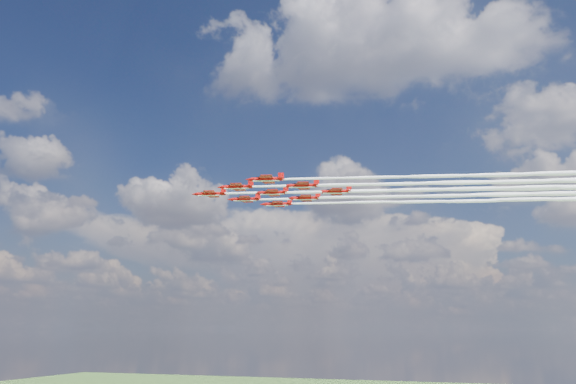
{
  "coord_description": "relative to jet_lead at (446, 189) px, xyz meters",
  "views": [
    {
      "loc": [
        51.7,
        -151.77,
        38.23
      ],
      "look_at": [
        0.14,
        -0.09,
        77.54
      ],
      "focal_mm": 35.0,
      "sensor_mm": 36.0,
      "label": 1
    }
  ],
  "objects": [
    {
      "name": "jet_row4_port",
      "position": [
        28.98,
        -0.6,
        0.0
      ],
      "size": [
        141.11,
        39.76,
        2.59
      ],
      "rotation": [
        0.0,
        0.0,
        0.25
      ],
      "color": "#BC0C0A"
    },
    {
      "name": "jet_row4_starb",
      "position": [
        25.17,
        14.37,
        0.0
      ],
      "size": [
        141.11,
        39.76,
        2.59
      ],
      "rotation": [
        0.0,
        0.0,
        0.25
      ],
      "color": "#BC0C0A"
    },
    {
      "name": "jet_row3_centre",
      "position": [
        18.05,
        4.59,
        0.0
      ],
      "size": [
        141.11,
        39.76,
        2.59
      ],
      "rotation": [
        0.0,
        0.0,
        0.25
      ],
      "color": "#BC0C0A"
    },
    {
      "name": "jet_lead",
      "position": [
        0.0,
        0.0,
        0.0
      ],
      "size": [
        141.11,
        39.76,
        2.59
      ],
      "rotation": [
        0.0,
        0.0,
        0.25
      ],
      "color": "#BC0C0A"
    },
    {
      "name": "jet_row2_starb",
      "position": [
        7.12,
        9.78,
        0.0
      ],
      "size": [
        141.11,
        39.76,
        2.59
      ],
      "rotation": [
        0.0,
        0.0,
        0.25
      ],
      "color": "#BC0C0A"
    },
    {
      "name": "jet_row2_port",
      "position": [
        10.93,
        -5.19,
        0.0
      ],
      "size": [
        141.11,
        39.76,
        2.59
      ],
      "rotation": [
        0.0,
        0.0,
        0.25
      ],
      "color": "#BC0C0A"
    },
    {
      "name": "jet_row3_starb",
      "position": [
        14.24,
        19.57,
        0.0
      ],
      "size": [
        141.11,
        39.76,
        2.59
      ],
      "rotation": [
        0.0,
        0.0,
        0.25
      ],
      "color": "#BC0C0A"
    },
    {
      "name": "jet_row3_port",
      "position": [
        21.86,
        -10.38,
        0.0
      ],
      "size": [
        141.11,
        39.76,
        2.59
      ],
      "rotation": [
        0.0,
        0.0,
        0.25
      ],
      "color": "#BC0C0A"
    }
  ]
}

